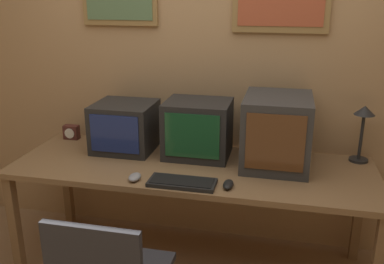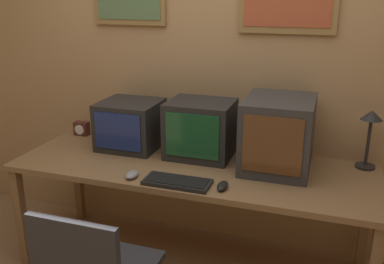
% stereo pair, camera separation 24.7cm
% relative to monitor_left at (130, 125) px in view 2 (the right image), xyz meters
% --- Properties ---
extents(wall_back, '(8.00, 0.08, 2.60)m').
position_rel_monitor_left_xyz_m(wall_back, '(0.51, 0.30, 0.41)').
color(wall_back, tan).
rests_on(wall_back, ground_plane).
extents(desk, '(2.25, 0.77, 0.74)m').
position_rel_monitor_left_xyz_m(desk, '(0.51, -0.18, -0.23)').
color(desk, olive).
rests_on(desk, ground_plane).
extents(monitor_left, '(0.40, 0.38, 0.32)m').
position_rel_monitor_left_xyz_m(monitor_left, '(0.00, 0.00, 0.00)').
color(monitor_left, black).
rests_on(monitor_left, desk).
extents(monitor_center, '(0.42, 0.35, 0.37)m').
position_rel_monitor_left_xyz_m(monitor_center, '(0.50, -0.01, 0.02)').
color(monitor_center, black).
rests_on(monitor_center, desk).
extents(monitor_right, '(0.40, 0.49, 0.44)m').
position_rel_monitor_left_xyz_m(monitor_right, '(1.01, -0.05, 0.06)').
color(monitor_right, '#333333').
rests_on(monitor_right, desk).
extents(keyboard_main, '(0.38, 0.16, 0.03)m').
position_rel_monitor_left_xyz_m(keyboard_main, '(0.51, -0.46, -0.15)').
color(keyboard_main, black).
rests_on(keyboard_main, desk).
extents(mouse_near_keyboard, '(0.06, 0.12, 0.04)m').
position_rel_monitor_left_xyz_m(mouse_near_keyboard, '(0.77, -0.44, -0.14)').
color(mouse_near_keyboard, black).
rests_on(mouse_near_keyboard, desk).
extents(mouse_far_corner, '(0.07, 0.11, 0.04)m').
position_rel_monitor_left_xyz_m(mouse_far_corner, '(0.23, -0.47, -0.14)').
color(mouse_far_corner, gray).
rests_on(mouse_far_corner, desk).
extents(desk_clock, '(0.11, 0.07, 0.10)m').
position_rel_monitor_left_xyz_m(desk_clock, '(-0.47, 0.11, -0.11)').
color(desk_clock, '#4C231E').
rests_on(desk_clock, desk).
extents(desk_lamp, '(0.13, 0.13, 0.36)m').
position_rel_monitor_left_xyz_m(desk_lamp, '(1.53, 0.12, 0.10)').
color(desk_lamp, black).
rests_on(desk_lamp, desk).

